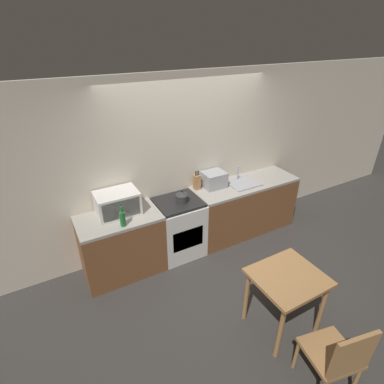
% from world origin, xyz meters
% --- Properties ---
extents(ground_plane, '(16.00, 16.00, 0.00)m').
position_xyz_m(ground_plane, '(0.00, 0.00, 0.00)').
color(ground_plane, '#33302D').
extents(wall_back, '(10.00, 0.06, 2.60)m').
position_xyz_m(wall_back, '(0.00, 1.02, 1.30)').
color(wall_back, beige).
rests_on(wall_back, ground_plane).
extents(counter_left_run, '(1.08, 0.62, 0.90)m').
position_xyz_m(counter_left_run, '(-1.22, 0.68, 0.45)').
color(counter_left_run, brown).
rests_on(counter_left_run, ground_plane).
extents(counter_right_run, '(1.77, 0.62, 0.90)m').
position_xyz_m(counter_right_run, '(0.87, 0.68, 0.45)').
color(counter_right_run, brown).
rests_on(counter_right_run, ground_plane).
extents(stove_range, '(0.66, 0.62, 0.90)m').
position_xyz_m(stove_range, '(-0.35, 0.68, 0.45)').
color(stove_range, silver).
rests_on(stove_range, ground_plane).
extents(kettle, '(0.18, 0.18, 0.19)m').
position_xyz_m(kettle, '(-0.30, 0.65, 0.98)').
color(kettle, '#2D2D2D').
rests_on(kettle, stove_range).
extents(microwave, '(0.55, 0.38, 0.31)m').
position_xyz_m(microwave, '(-1.18, 0.78, 1.06)').
color(microwave, silver).
rests_on(microwave, counter_left_run).
extents(bottle, '(0.07, 0.07, 0.28)m').
position_xyz_m(bottle, '(-1.21, 0.47, 1.01)').
color(bottle, '#1E662D').
rests_on(bottle, counter_left_run).
extents(knife_block, '(0.09, 0.09, 0.30)m').
position_xyz_m(knife_block, '(0.08, 0.88, 1.02)').
color(knife_block, '#9E7042').
rests_on(knife_block, counter_right_run).
extents(toaster_oven, '(0.34, 0.30, 0.24)m').
position_xyz_m(toaster_oven, '(0.35, 0.82, 1.02)').
color(toaster_oven, '#999BA0').
rests_on(toaster_oven, counter_right_run).
extents(sink_basin, '(0.48, 0.42, 0.24)m').
position_xyz_m(sink_basin, '(0.81, 0.69, 0.91)').
color(sink_basin, '#999BA0').
rests_on(sink_basin, counter_right_run).
extents(dining_table, '(0.73, 0.66, 0.76)m').
position_xyz_m(dining_table, '(0.08, -1.08, 0.64)').
color(dining_table, '#9E7042').
rests_on(dining_table, ground_plane).
extents(dining_chair, '(0.52, 0.52, 0.90)m').
position_xyz_m(dining_chair, '(-0.02, -1.84, 0.50)').
color(dining_chair, '#9E7042').
rests_on(dining_chair, ground_plane).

